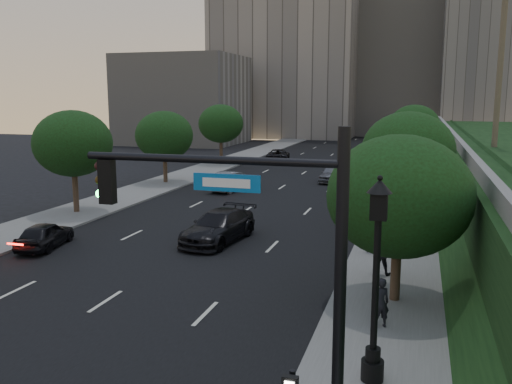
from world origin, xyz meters
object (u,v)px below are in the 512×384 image
(street_lamp, at_px, (375,290))
(pedestrian_b, at_px, (381,253))
(traffic_signal_mast, at_px, (285,294))
(sedan_near_right, at_px, (218,227))
(sedan_mid_left, at_px, (232,181))
(sedan_far_right, at_px, (333,174))
(sedan_near_left, at_px, (45,235))
(pedestrian_a, at_px, (380,303))
(pedestrian_c, at_px, (371,236))
(sedan_far_left, at_px, (278,156))

(street_lamp, bearing_deg, pedestrian_b, 92.70)
(traffic_signal_mast, distance_m, sedan_near_right, 17.80)
(sedan_mid_left, height_order, sedan_far_right, sedan_mid_left)
(traffic_signal_mast, bearing_deg, sedan_far_right, 97.30)
(sedan_near_left, distance_m, sedan_mid_left, 19.01)
(traffic_signal_mast, distance_m, sedan_mid_left, 33.30)
(pedestrian_a, distance_m, pedestrian_c, 8.69)
(traffic_signal_mast, relative_size, sedan_far_left, 1.27)
(sedan_near_right, relative_size, pedestrian_b, 3.03)
(sedan_mid_left, bearing_deg, sedan_near_right, 120.96)
(pedestrian_c, bearing_deg, sedan_near_left, 20.68)
(sedan_far_left, bearing_deg, pedestrian_b, 99.33)
(street_lamp, distance_m, sedan_far_right, 34.81)
(traffic_signal_mast, xyz_separation_m, sedan_mid_left, (-11.96, 30.95, -2.87))
(sedan_near_right, height_order, pedestrian_a, pedestrian_a)
(traffic_signal_mast, distance_m, pedestrian_a, 7.70)
(pedestrian_c, bearing_deg, sedan_mid_left, -42.51)
(pedestrian_c, bearing_deg, traffic_signal_mast, 96.91)
(sedan_mid_left, distance_m, sedan_far_left, 19.91)
(sedan_far_left, relative_size, pedestrian_a, 3.33)
(traffic_signal_mast, relative_size, pedestrian_a, 4.22)
(traffic_signal_mast, xyz_separation_m, sedan_far_left, (-13.26, 50.82, -2.91))
(sedan_near_left, xyz_separation_m, sedan_near_right, (7.95, 3.65, 0.14))
(sedan_mid_left, xyz_separation_m, sedan_near_right, (4.50, -15.04, 0.02))
(traffic_signal_mast, relative_size, pedestrian_c, 4.36)
(sedan_near_left, relative_size, sedan_near_right, 0.71)
(sedan_near_right, distance_m, pedestrian_b, 9.20)
(sedan_near_left, bearing_deg, street_lamp, 142.05)
(pedestrian_b, height_order, pedestrian_c, pedestrian_b)
(traffic_signal_mast, distance_m, street_lamp, 4.03)
(traffic_signal_mast, xyz_separation_m, sedan_near_left, (-15.41, 12.26, -3.00))
(pedestrian_a, bearing_deg, sedan_mid_left, -85.56)
(street_lamp, bearing_deg, sedan_near_right, 126.08)
(traffic_signal_mast, distance_m, sedan_far_right, 38.17)
(street_lamp, xyz_separation_m, sedan_far_right, (-6.36, 34.17, -1.87))
(sedan_far_left, bearing_deg, traffic_signal_mast, 93.39)
(traffic_signal_mast, bearing_deg, sedan_near_left, 141.50)
(sedan_near_right, bearing_deg, sedan_far_left, 106.55)
(sedan_mid_left, distance_m, pedestrian_c, 19.64)
(street_lamp, bearing_deg, sedan_far_right, 100.55)
(sedan_far_left, distance_m, sedan_far_right, 15.54)
(sedan_far_left, height_order, pedestrian_a, pedestrian_a)
(street_lamp, relative_size, pedestrian_a, 3.39)
(sedan_near_right, height_order, pedestrian_c, pedestrian_c)
(street_lamp, relative_size, sedan_mid_left, 1.16)
(sedan_near_left, distance_m, pedestrian_a, 17.66)
(sedan_far_left, height_order, pedestrian_b, pedestrian_b)
(sedan_near_right, bearing_deg, sedan_far_right, 90.28)
(street_lamp, height_order, sedan_near_left, street_lamp)
(traffic_signal_mast, relative_size, sedan_far_right, 1.57)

